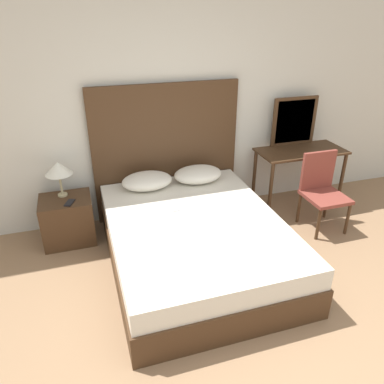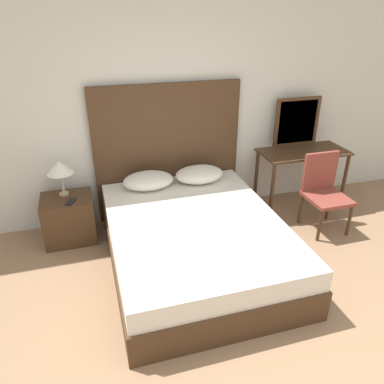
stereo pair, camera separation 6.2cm
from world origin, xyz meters
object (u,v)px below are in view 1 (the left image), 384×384
at_px(bed, 195,242).
at_px(phone_on_bed, 176,207).
at_px(nightstand, 68,220).
at_px(phone_on_nightstand, 70,203).
at_px(table_lamp, 58,169).
at_px(vanity_desk, 300,159).
at_px(chair, 322,187).

distance_m(bed, phone_on_bed, 0.40).
relative_size(nightstand, phone_on_nightstand, 3.25).
bearing_deg(phone_on_bed, phone_on_nightstand, 158.24).
relative_size(table_lamp, vanity_desk, 0.36).
xyz_separation_m(bed, phone_on_bed, (-0.12, 0.29, 0.26)).
height_order(bed, table_lamp, table_lamp).
distance_m(vanity_desk, chair, 0.53).
xyz_separation_m(phone_on_bed, nightstand, (-1.08, 0.52, -0.25)).
bearing_deg(chair, bed, -170.31).
height_order(phone_on_bed, vanity_desk, vanity_desk).
xyz_separation_m(phone_on_bed, phone_on_nightstand, (-1.03, 0.41, 0.01)).
distance_m(phone_on_nightstand, vanity_desk, 2.78).
relative_size(bed, table_lamp, 5.57).
bearing_deg(bed, phone_on_nightstand, 148.65).
bearing_deg(nightstand, vanity_desk, -0.42).
distance_m(nightstand, table_lamp, 0.57).
distance_m(bed, table_lamp, 1.62).
distance_m(bed, phone_on_nightstand, 1.37).
relative_size(phone_on_nightstand, vanity_desk, 0.15).
height_order(phone_on_bed, chair, chair).
bearing_deg(table_lamp, phone_on_bed, -29.18).
bearing_deg(table_lamp, chair, -12.45).
relative_size(phone_on_bed, chair, 0.18).
bearing_deg(phone_on_bed, table_lamp, 150.82).
xyz_separation_m(table_lamp, phone_on_nightstand, (0.07, -0.20, -0.31)).
bearing_deg(vanity_desk, nightstand, 179.58).
distance_m(phone_on_bed, vanity_desk, 1.82).
height_order(phone_on_nightstand, vanity_desk, vanity_desk).
height_order(nightstand, phone_on_nightstand, phone_on_nightstand).
bearing_deg(phone_on_nightstand, table_lamp, 108.15).
bearing_deg(chair, nightstand, 169.23).
xyz_separation_m(phone_on_nightstand, vanity_desk, (2.77, 0.09, 0.12)).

